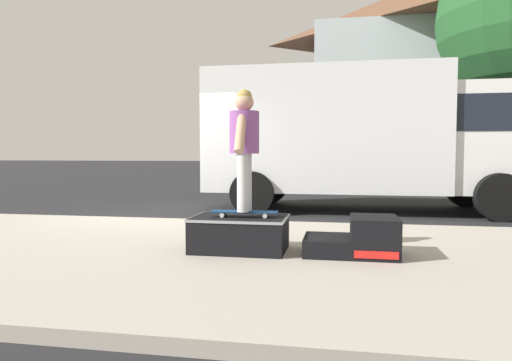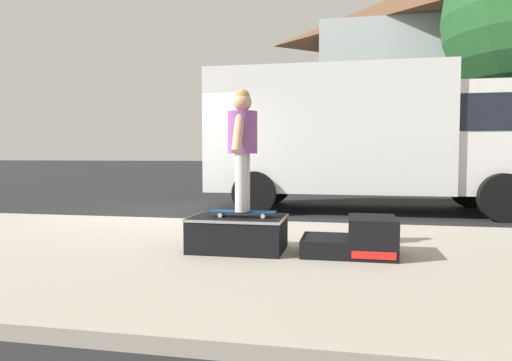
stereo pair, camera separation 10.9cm
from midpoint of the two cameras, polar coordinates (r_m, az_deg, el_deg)
The scene contains 8 objects.
ground_plane at distance 8.90m, azimuth -11.45°, elevation -4.84°, with size 140.00×140.00×0.00m, color black.
sidewalk_slab at distance 6.27m, azimuth -22.18°, elevation -7.90°, with size 50.00×5.00×0.12m, color #A8A093.
skate_box at distance 5.43m, azimuth -1.67°, elevation -6.45°, with size 1.10×0.76×0.40m.
kicker_ramp at distance 5.30m, azimuth 13.07°, elevation -7.14°, with size 1.04×0.67×0.43m.
skateboard at distance 5.37m, azimuth -1.08°, elevation -3.94°, with size 0.79×0.24×0.07m.
skater_kid at distance 5.33m, azimuth -1.09°, elevation 5.08°, with size 0.34×0.72×1.41m.
box_truck at distance 10.35m, azimuth 14.46°, elevation 5.69°, with size 6.91×2.63×3.05m.
house_behind at distance 20.76m, azimuth 21.35°, elevation 11.38°, with size 9.54×8.22×8.40m.
Camera 2 is at (3.47, -8.12, 1.26)m, focal length 32.21 mm.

